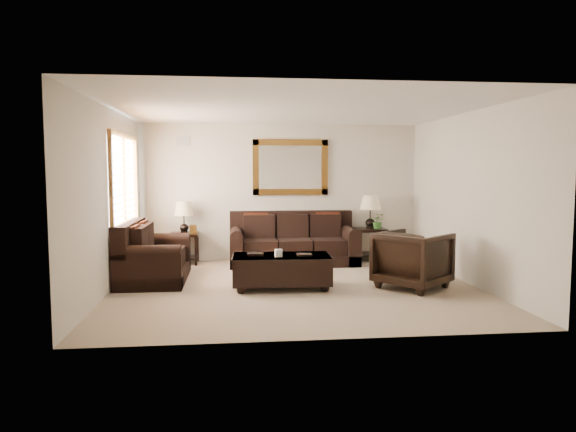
{
  "coord_description": "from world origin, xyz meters",
  "views": [
    {
      "loc": [
        -0.95,
        -7.7,
        1.77
      ],
      "look_at": [
        -0.05,
        0.6,
        1.04
      ],
      "focal_mm": 32.0,
      "sensor_mm": 36.0,
      "label": 1
    }
  ],
  "objects": [
    {
      "name": "window",
      "position": [
        -2.7,
        0.9,
        1.55
      ],
      "size": [
        0.07,
        1.96,
        1.66
      ],
      "color": "white",
      "rests_on": "room"
    },
    {
      "name": "armchair",
      "position": [
        1.76,
        -0.25,
        0.48
      ],
      "size": [
        1.26,
        1.27,
        0.96
      ],
      "primitive_type": "imported",
      "rotation": [
        0.0,
        0.0,
        2.26
      ],
      "color": "black",
      "rests_on": "floor"
    },
    {
      "name": "potted_plant",
      "position": [
        1.88,
        2.06,
        0.76
      ],
      "size": [
        0.36,
        0.38,
        0.24
      ],
      "primitive_type": "imported",
      "rotation": [
        0.0,
        0.0,
        -0.38
      ],
      "color": "#2C5A1F",
      "rests_on": "end_table_right"
    },
    {
      "name": "sofa",
      "position": [
        0.2,
        2.02,
        0.36
      ],
      "size": [
        2.42,
        1.04,
        0.99
      ],
      "color": "black",
      "rests_on": "room"
    },
    {
      "name": "loveseat",
      "position": [
        -2.28,
        0.71,
        0.35
      ],
      "size": [
        1.02,
        1.71,
        0.96
      ],
      "rotation": [
        0.0,
        0.0,
        1.57
      ],
      "color": "black",
      "rests_on": "room"
    },
    {
      "name": "end_table_right",
      "position": [
        1.75,
        2.16,
        0.85
      ],
      "size": [
        0.59,
        0.59,
        1.3
      ],
      "color": "black",
      "rests_on": "room"
    },
    {
      "name": "end_table_left",
      "position": [
        -1.88,
        2.19,
        0.78
      ],
      "size": [
        0.54,
        0.54,
        1.19
      ],
      "color": "black",
      "rests_on": "room"
    },
    {
      "name": "coffee_table",
      "position": [
        -0.23,
        -0.07,
        0.31
      ],
      "size": [
        1.51,
        0.85,
        0.63
      ],
      "rotation": [
        0.0,
        0.0,
        -0.04
      ],
      "color": "black",
      "rests_on": "room"
    },
    {
      "name": "mirror",
      "position": [
        0.2,
        2.47,
        1.85
      ],
      "size": [
        1.5,
        0.06,
        1.1
      ],
      "color": "#49290E",
      "rests_on": "room"
    },
    {
      "name": "room",
      "position": [
        0.0,
        0.0,
        1.35
      ],
      "size": [
        5.51,
        5.01,
        2.71
      ],
      "color": "#83725A",
      "rests_on": "ground"
    },
    {
      "name": "air_vent",
      "position": [
        -1.9,
        2.48,
        2.35
      ],
      "size": [
        0.25,
        0.02,
        0.18
      ],
      "primitive_type": "cube",
      "color": "#999999",
      "rests_on": "room"
    }
  ]
}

